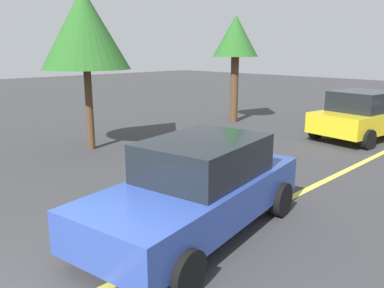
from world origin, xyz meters
The scene contains 5 objects.
lane_marking_centre centered at (3.00, 0.00, 0.01)m, with size 28.00×0.16×0.01m, color #E0D14C.
car_yellow_behind_van centered at (11.88, 1.28, 0.83)m, with size 4.28×2.54×1.67m.
car_blue_approaching centered at (2.67, 0.30, 0.81)m, with size 4.64×2.59×1.60m.
tree_left_verge centered at (11.19, 6.53, 3.49)m, with size 1.88×1.88×4.43m.
tree_centre_verge centered at (4.33, 6.64, 3.61)m, with size 2.61×2.61×4.79m.
Camera 1 is at (-1.67, -3.96, 3.03)m, focal length 36.04 mm.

